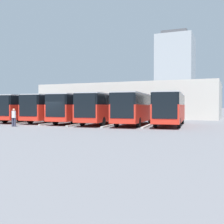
{
  "coord_description": "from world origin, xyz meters",
  "views": [
    {
      "loc": [
        -17.05,
        24.01,
        2.05
      ],
      "look_at": [
        -4.55,
        -5.53,
        1.38
      ],
      "focal_mm": 45.0,
      "sensor_mm": 36.0,
      "label": 1
    }
  ],
  "objects_px": {
    "bus_1": "(135,108)",
    "bus_5": "(29,107)",
    "pedestrian": "(14,117)",
    "bus_4": "(53,107)",
    "bus_2": "(103,108)",
    "bus_3": "(77,107)",
    "bus_0": "(170,108)",
    "bus_6": "(9,107)"
  },
  "relations": [
    {
      "from": "bus_1",
      "to": "bus_6",
      "type": "xyz_separation_m",
      "value": [
        18.66,
        -1.05,
        0.0
      ]
    },
    {
      "from": "pedestrian",
      "to": "bus_4",
      "type": "bearing_deg",
      "value": -102.76
    },
    {
      "from": "bus_4",
      "to": "bus_5",
      "type": "height_order",
      "value": "same"
    },
    {
      "from": "bus_2",
      "to": "bus_3",
      "type": "distance_m",
      "value": 3.78
    },
    {
      "from": "bus_2",
      "to": "bus_6",
      "type": "xyz_separation_m",
      "value": [
        14.93,
        -1.17,
        0.0
      ]
    },
    {
      "from": "bus_2",
      "to": "bus_4",
      "type": "relative_size",
      "value": 1.0
    },
    {
      "from": "bus_3",
      "to": "bus_4",
      "type": "xyz_separation_m",
      "value": [
        3.73,
        -0.36,
        0.0
      ]
    },
    {
      "from": "bus_0",
      "to": "bus_3",
      "type": "xyz_separation_m",
      "value": [
        11.2,
        0.11,
        0.0
      ]
    },
    {
      "from": "bus_0",
      "to": "bus_1",
      "type": "bearing_deg",
      "value": 2.99
    },
    {
      "from": "bus_3",
      "to": "bus_4",
      "type": "bearing_deg",
      "value": -11.56
    },
    {
      "from": "bus_1",
      "to": "pedestrian",
      "type": "height_order",
      "value": "bus_1"
    },
    {
      "from": "bus_5",
      "to": "pedestrian",
      "type": "distance_m",
      "value": 9.01
    },
    {
      "from": "bus_0",
      "to": "bus_1",
      "type": "distance_m",
      "value": 3.78
    },
    {
      "from": "bus_0",
      "to": "bus_6",
      "type": "bearing_deg",
      "value": -7.25
    },
    {
      "from": "bus_2",
      "to": "bus_4",
      "type": "height_order",
      "value": "same"
    },
    {
      "from": "bus_0",
      "to": "bus_5",
      "type": "relative_size",
      "value": 1.0
    },
    {
      "from": "bus_0",
      "to": "bus_1",
      "type": "xyz_separation_m",
      "value": [
        3.73,
        0.6,
        0.0
      ]
    },
    {
      "from": "bus_5",
      "to": "pedestrian",
      "type": "bearing_deg",
      "value": 114.13
    },
    {
      "from": "bus_4",
      "to": "pedestrian",
      "type": "distance_m",
      "value": 7.97
    },
    {
      "from": "bus_0",
      "to": "bus_5",
      "type": "bearing_deg",
      "value": -6.44
    },
    {
      "from": "bus_4",
      "to": "bus_5",
      "type": "relative_size",
      "value": 1.0
    },
    {
      "from": "bus_6",
      "to": "pedestrian",
      "type": "distance_m",
      "value": 11.58
    },
    {
      "from": "bus_1",
      "to": "bus_5",
      "type": "bearing_deg",
      "value": -8.81
    },
    {
      "from": "bus_0",
      "to": "bus_2",
      "type": "xyz_separation_m",
      "value": [
        7.46,
        0.72,
        0.0
      ]
    },
    {
      "from": "bus_0",
      "to": "bus_3",
      "type": "height_order",
      "value": "same"
    },
    {
      "from": "bus_3",
      "to": "bus_4",
      "type": "relative_size",
      "value": 1.0
    },
    {
      "from": "bus_0",
      "to": "bus_4",
      "type": "xyz_separation_m",
      "value": [
        14.93,
        -0.25,
        0.0
      ]
    },
    {
      "from": "bus_1",
      "to": "bus_4",
      "type": "xyz_separation_m",
      "value": [
        11.2,
        -0.84,
        0.0
      ]
    },
    {
      "from": "bus_5",
      "to": "bus_6",
      "type": "bearing_deg",
      "value": -11.31
    },
    {
      "from": "bus_2",
      "to": "bus_5",
      "type": "distance_m",
      "value": 11.23
    },
    {
      "from": "bus_3",
      "to": "bus_4",
      "type": "height_order",
      "value": "same"
    },
    {
      "from": "bus_5",
      "to": "bus_2",
      "type": "bearing_deg",
      "value": 169.68
    },
    {
      "from": "bus_2",
      "to": "bus_5",
      "type": "xyz_separation_m",
      "value": [
        11.2,
        -0.83,
        0.0
      ]
    },
    {
      "from": "pedestrian",
      "to": "bus_6",
      "type": "bearing_deg",
      "value": -62.86
    },
    {
      "from": "bus_0",
      "to": "bus_2",
      "type": "bearing_deg",
      "value": -0.61
    },
    {
      "from": "bus_6",
      "to": "pedestrian",
      "type": "relative_size",
      "value": 6.23
    },
    {
      "from": "bus_4",
      "to": "bus_2",
      "type": "bearing_deg",
      "value": 166.57
    },
    {
      "from": "bus_3",
      "to": "bus_6",
      "type": "distance_m",
      "value": 11.21
    },
    {
      "from": "bus_1",
      "to": "bus_5",
      "type": "relative_size",
      "value": 1.0
    },
    {
      "from": "bus_4",
      "to": "bus_3",
      "type": "bearing_deg",
      "value": 168.44
    },
    {
      "from": "bus_1",
      "to": "pedestrian",
      "type": "relative_size",
      "value": 6.23
    },
    {
      "from": "bus_1",
      "to": "bus_5",
      "type": "height_order",
      "value": "same"
    }
  ]
}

